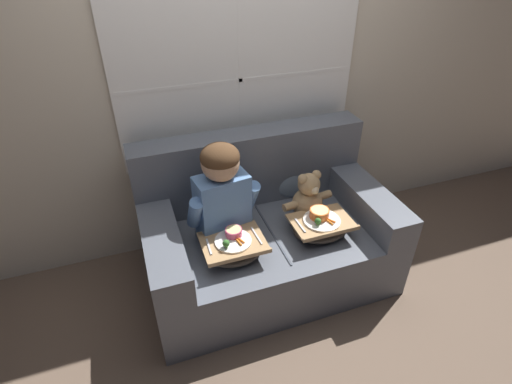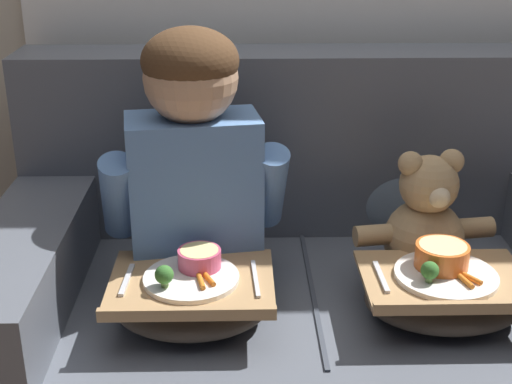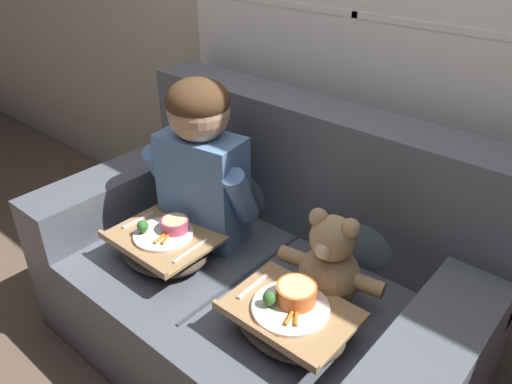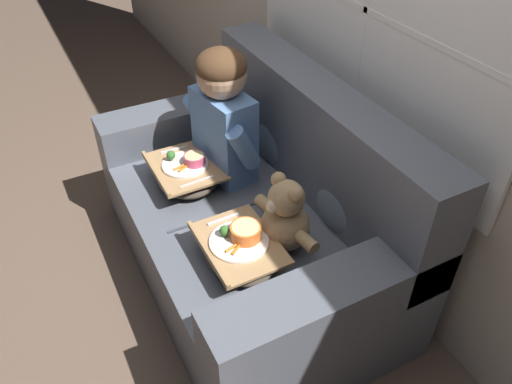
% 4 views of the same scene
% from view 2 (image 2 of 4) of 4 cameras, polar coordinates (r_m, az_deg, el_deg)
% --- Properties ---
extents(couch, '(1.63, 0.99, 0.97)m').
position_cam_2_polar(couch, '(2.00, 4.11, -8.54)').
color(couch, '#565B66').
rests_on(couch, ground_plane).
extents(throw_pillow_behind_child, '(0.34, 0.16, 0.35)m').
position_cam_2_polar(throw_pillow_behind_child, '(2.10, -4.43, 0.68)').
color(throw_pillow_behind_child, slate).
rests_on(throw_pillow_behind_child, couch).
extents(throw_pillow_behind_teddy, '(0.32, 0.16, 0.33)m').
position_cam_2_polar(throw_pillow_behind_teddy, '(2.15, 11.68, 0.80)').
color(throw_pillow_behind_teddy, slate).
rests_on(throw_pillow_behind_teddy, couch).
extents(child_figure, '(0.48, 0.26, 0.66)m').
position_cam_2_polar(child_figure, '(1.77, -5.05, 3.52)').
color(child_figure, '#5B84BC').
rests_on(child_figure, couch).
extents(teddy_bear, '(0.38, 0.27, 0.35)m').
position_cam_2_polar(teddy_bear, '(1.91, 13.43, -2.55)').
color(teddy_bear, tan).
rests_on(teddy_bear, couch).
extents(lap_tray_child, '(0.38, 0.31, 0.17)m').
position_cam_2_polar(lap_tray_child, '(1.70, -5.13, -8.41)').
color(lap_tray_child, '#473D33').
rests_on(lap_tray_child, child_figure).
extents(lap_tray_teddy, '(0.39, 0.29, 0.18)m').
position_cam_2_polar(lap_tray_teddy, '(1.76, 14.77, -7.82)').
color(lap_tray_teddy, '#473D33').
rests_on(lap_tray_teddy, teddy_bear).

